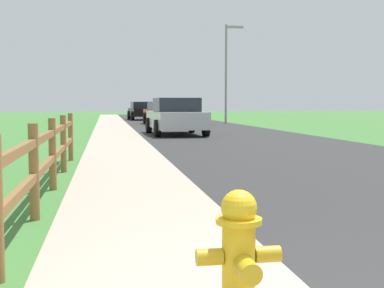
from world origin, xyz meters
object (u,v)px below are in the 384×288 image
object	(u,v)px
fire_hydrant	(239,250)
street_lamp	(228,65)
parked_car_red	(163,113)
parked_car_black	(142,111)
parked_suv_silver	(176,117)

from	to	relation	value
fire_hydrant	street_lamp	size ratio (longest dim) A/B	0.12
parked_car_red	fire_hydrant	bearing A→B (deg)	-95.38
fire_hydrant	parked_car_black	distance (m)	38.62
parked_car_black	street_lamp	size ratio (longest dim) A/B	0.71
parked_suv_silver	fire_hydrant	bearing A→B (deg)	-96.51
parked_car_red	street_lamp	bearing A→B (deg)	-5.13
parked_car_black	fire_hydrant	bearing A→B (deg)	-93.10
fire_hydrant	street_lamp	bearing A→B (deg)	76.68
street_lamp	parked_suv_silver	bearing A→B (deg)	-114.18
parked_car_black	parked_car_red	bearing A→B (deg)	-85.77
parked_suv_silver	parked_car_black	size ratio (longest dim) A/B	1.05
parked_suv_silver	street_lamp	bearing A→B (deg)	65.82
parked_suv_silver	parked_car_black	distance (m)	20.17
fire_hydrant	parked_car_black	world-z (taller)	parked_car_black
street_lamp	fire_hydrant	bearing A→B (deg)	-103.32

